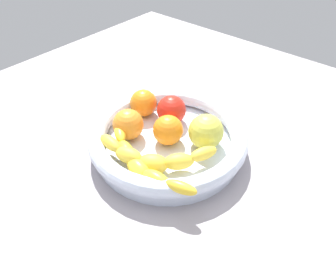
{
  "coord_description": "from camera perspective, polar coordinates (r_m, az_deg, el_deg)",
  "views": [
    {
      "loc": [
        41.19,
        35.1,
        51.57
      ],
      "look_at": [
        0.0,
        0.0,
        8.37
      ],
      "focal_mm": 36.45,
      "sensor_mm": 36.0,
      "label": 1
    }
  ],
  "objects": [
    {
      "name": "kitchen_counter",
      "position": [
        0.74,
        0.0,
        -4.18
      ],
      "size": [
        120.0,
        120.0,
        3.0
      ],
      "primitive_type": "cube",
      "color": "#9C949A",
      "rests_on": "ground"
    },
    {
      "name": "fruit_bowl",
      "position": [
        0.71,
        0.0,
        -1.47
      ],
      "size": [
        32.7,
        32.7,
        5.87
      ],
      "color": "silver",
      "rests_on": "kitchen_counter"
    },
    {
      "name": "banana_draped_left",
      "position": [
        0.64,
        -2.36,
        -4.51
      ],
      "size": [
        14.22,
        20.81,
        4.37
      ],
      "color": "yellow",
      "rests_on": "fruit_bowl"
    },
    {
      "name": "banana_draped_right",
      "position": [
        0.63,
        -4.41,
        -5.58
      ],
      "size": [
        8.58,
        24.6,
        4.24
      ],
      "color": "yellow",
      "rests_on": "fruit_bowl"
    },
    {
      "name": "orange_front",
      "position": [
        0.71,
        -6.68,
        1.03
      ],
      "size": [
        6.49,
        6.49,
        6.49
      ],
      "primitive_type": "sphere",
      "color": "orange",
      "rests_on": "fruit_bowl"
    },
    {
      "name": "orange_mid_left",
      "position": [
        0.69,
        0.53,
        0.08
      ],
      "size": [
        6.22,
        6.22,
        6.22
      ],
      "primitive_type": "sphere",
      "color": "orange",
      "rests_on": "fruit_bowl"
    },
    {
      "name": "orange_mid_right",
      "position": [
        0.77,
        -4.13,
        4.6
      ],
      "size": [
        6.13,
        6.13,
        6.13
      ],
      "primitive_type": "sphere",
      "color": "orange",
      "rests_on": "fruit_bowl"
    },
    {
      "name": "tomato_red",
      "position": [
        0.75,
        0.57,
        3.46
      ],
      "size": [
        6.46,
        6.46,
        6.46
      ],
      "primitive_type": "sphere",
      "color": "red",
      "rests_on": "fruit_bowl"
    },
    {
      "name": "apple_yellow",
      "position": [
        0.69,
        6.36,
        -0.17
      ],
      "size": [
        7.13,
        7.13,
        7.13
      ],
      "primitive_type": "sphere",
      "color": "#D4D34A",
      "rests_on": "fruit_bowl"
    }
  ]
}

